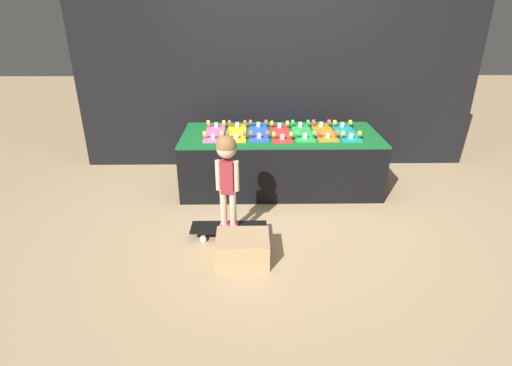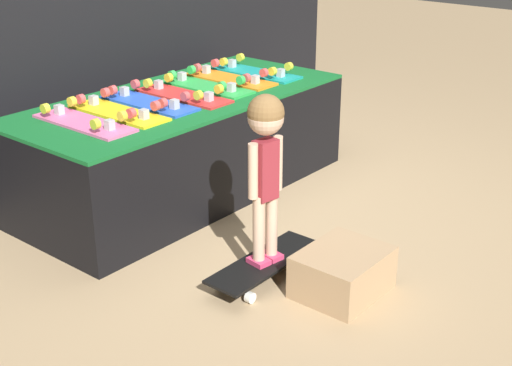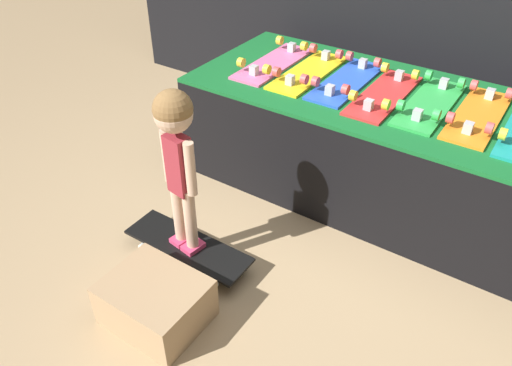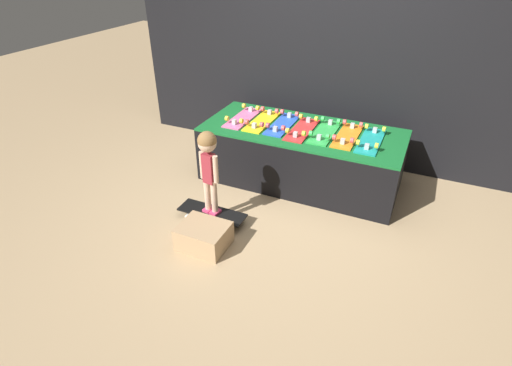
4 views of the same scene
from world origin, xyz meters
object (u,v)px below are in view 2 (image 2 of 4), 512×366
skateboard_yellow_on_rack (118,111)px  skateboard_blue_on_rack (149,101)px  skateboard_on_floor (265,264)px  skateboard_orange_on_rack (230,78)px  child (266,148)px  storage_box (343,272)px  skateboard_green_on_rack (206,85)px  skateboard_pink_on_rack (84,121)px  skateboard_teal_on_rack (256,71)px  skateboard_red_on_rack (183,94)px

skateboard_yellow_on_rack → skateboard_blue_on_rack: same height
skateboard_on_floor → skateboard_blue_on_rack: bearing=75.4°
skateboard_orange_on_rack → child: (-0.97, -1.06, 0.04)m
storage_box → skateboard_yellow_on_rack: bearing=93.1°
skateboard_green_on_rack → skateboard_pink_on_rack: bearing=-179.9°
child → skateboard_blue_on_rack: bearing=83.9°
skateboard_green_on_rack → storage_box: 1.62m
storage_box → skateboard_green_on_rack: bearing=66.5°
skateboard_teal_on_rack → skateboard_on_floor: size_ratio=0.95×
skateboard_yellow_on_rack → storage_box: skateboard_yellow_on_rack is taller
skateboard_green_on_rack → skateboard_on_floor: bearing=-125.0°
skateboard_blue_on_rack → skateboard_red_on_rack: 0.23m
skateboard_blue_on_rack → skateboard_pink_on_rack: bearing=-178.7°
skateboard_red_on_rack → skateboard_green_on_rack: 0.23m
skateboard_green_on_rack → skateboard_on_floor: (-0.74, -1.05, -0.54)m
skateboard_pink_on_rack → skateboard_blue_on_rack: same height
skateboard_red_on_rack → skateboard_teal_on_rack: (0.69, 0.02, 0.00)m
skateboard_on_floor → skateboard_red_on_rack: bearing=63.6°
skateboard_red_on_rack → skateboard_on_floor: skateboard_red_on_rack is taller
skateboard_blue_on_rack → child: size_ratio=0.76×
skateboard_teal_on_rack → storage_box: bearing=-127.5°
skateboard_red_on_rack → skateboard_green_on_rack: bearing=8.0°
skateboard_blue_on_rack → skateboard_orange_on_rack: 0.69m
skateboard_pink_on_rack → skateboard_teal_on_rack: 1.38m
skateboard_yellow_on_rack → skateboard_green_on_rack: 0.69m
skateboard_orange_on_rack → storage_box: size_ratio=1.50×
skateboard_orange_on_rack → skateboard_teal_on_rack: bearing=-5.0°
skateboard_teal_on_rack → skateboard_red_on_rack: bearing=-178.3°
skateboard_red_on_rack → skateboard_yellow_on_rack: bearing=175.9°
skateboard_red_on_rack → skateboard_blue_on_rack: bearing=169.8°
skateboard_yellow_on_rack → skateboard_orange_on_rack: bearing=0.4°
skateboard_blue_on_rack → skateboard_on_floor: bearing=-104.6°
child → skateboard_orange_on_rack: bearing=56.2°
skateboard_blue_on_rack → skateboard_green_on_rack: bearing=-1.1°
skateboard_blue_on_rack → skateboard_teal_on_rack: (0.92, -0.02, 0.00)m
skateboard_on_floor → storage_box: storage_box is taller
skateboard_blue_on_rack → skateboard_orange_on_rack: bearing=-0.1°
skateboard_orange_on_rack → skateboard_teal_on_rack: (0.23, -0.02, 0.00)m
skateboard_on_floor → skateboard_yellow_on_rack: bearing=87.4°
skateboard_on_floor → storage_box: 0.38m
skateboard_orange_on_rack → skateboard_red_on_rack: bearing=-175.0°
skateboard_yellow_on_rack → skateboard_green_on_rack: bearing=-0.0°
skateboard_orange_on_rack → storage_box: bearing=-120.8°
child → skateboard_green_on_rack: bearing=63.5°
skateboard_blue_on_rack → skateboard_red_on_rack: size_ratio=1.00×
skateboard_pink_on_rack → child: child is taller
skateboard_pink_on_rack → skateboard_green_on_rack: 0.92m
skateboard_blue_on_rack → skateboard_orange_on_rack: size_ratio=1.00×
skateboard_yellow_on_rack → skateboard_orange_on_rack: size_ratio=1.00×
child → skateboard_pink_on_rack: bearing=108.4°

